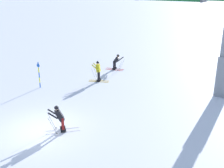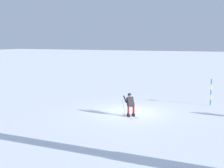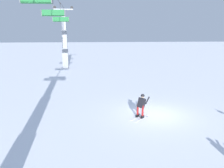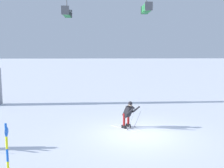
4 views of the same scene
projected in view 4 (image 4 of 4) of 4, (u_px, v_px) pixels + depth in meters
name	position (u px, v px, depth m)	size (l,w,h in m)	color
ground_plane	(137.00, 134.00, 12.85)	(260.00, 260.00, 0.00)	white
skier_carving_main	(128.00, 113.00, 13.66)	(1.60, 1.58, 1.63)	white
chairlift_seat_nearest	(66.00, 12.00, 19.05)	(0.61, 1.91, 2.30)	black
chairlift_seat_second	(146.00, 8.00, 19.25)	(0.61, 1.97, 1.98)	black
trail_marker_pole	(7.00, 153.00, 7.75)	(0.07, 0.28, 2.01)	blue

